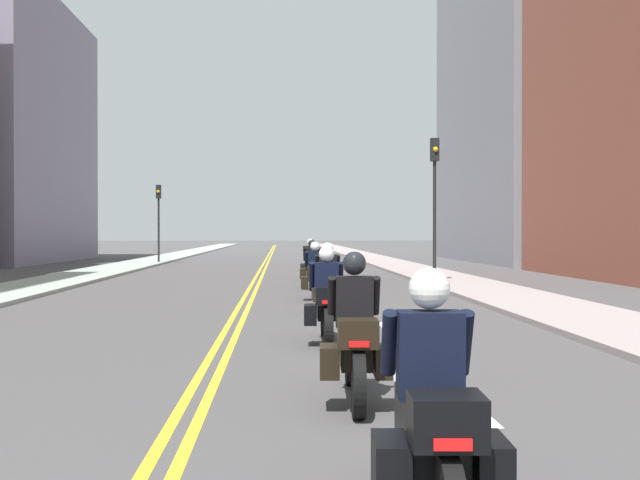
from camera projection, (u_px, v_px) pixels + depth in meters
The scene contains 17 objects.
ground_plane at pixel (267, 262), 48.04m from camera, with size 264.00×264.00×0.00m, color #474445.
sidewalk_left at pixel (151, 261), 47.66m from camera, with size 2.77×144.00×0.12m, color #9AA39B.
sidewalk_right at pixel (380, 260), 48.41m from camera, with size 2.77×144.00×0.12m, color gray.
centreline_yellow_inner at pixel (265, 262), 48.03m from camera, with size 0.12×132.00×0.01m, color yellow.
centreline_yellow_outer at pixel (268, 261), 48.04m from camera, with size 0.12×132.00×0.01m, color yellow.
lane_dashes_white at pixel (333, 280), 29.21m from camera, with size 0.14×56.40×0.01m.
building_left_2 at pixel (9, 132), 47.40m from camera, with size 6.84×17.73×16.36m.
building_right_2 at pixel (528, 47), 48.13m from camera, with size 7.81×19.15×27.49m.
motorcycle_0 at pixel (432, 423), 4.61m from camera, with size 0.78×2.17×1.62m.
motorcycle_1 at pixel (355, 342), 8.12m from camera, with size 0.78×2.31×1.63m.
motorcycle_2 at pixel (327, 304), 12.52m from camera, with size 0.77×2.22×1.61m.
motorcycle_3 at pixel (328, 286), 16.91m from camera, with size 0.77×2.15×1.62m.
motorcycle_4 at pixel (315, 276), 20.72m from camera, with size 0.78×2.22×1.59m.
motorcycle_5 at pixel (312, 269), 24.60m from camera, with size 0.78×2.24×1.62m.
motorcycle_6 at pixel (310, 263), 29.21m from camera, with size 0.78×2.15×1.60m.
traffic_light_near at pixel (435, 185), 26.32m from camera, with size 0.28×0.38×5.14m.
traffic_light_far at pixel (159, 209), 44.41m from camera, with size 0.28×0.38×4.66m.
Camera 1 is at (0.93, -0.13, 1.83)m, focal length 42.30 mm.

